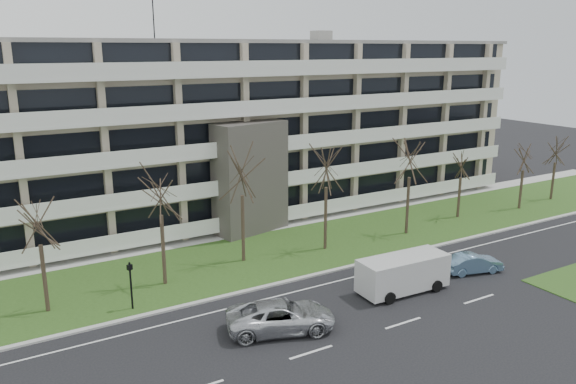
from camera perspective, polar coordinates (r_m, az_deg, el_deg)
ground at (r=32.25m, az=11.61°, el=-12.92°), size 160.00×160.00×0.00m
grass_verge at (r=41.86m, az=-0.35°, el=-5.99°), size 90.00×10.00×0.06m
curb at (r=37.91m, az=3.48°, el=-8.22°), size 90.00×0.35×0.12m
sidewalk at (r=46.43m, az=-3.77°, el=-3.92°), size 90.00×2.00×0.08m
lane_edge_line at (r=36.80m, az=4.79°, el=-9.07°), size 90.00×0.12×0.01m
apartment_building at (r=50.75m, az=-7.41°, el=6.37°), size 60.50×15.10×18.75m
silver_pickup at (r=30.54m, az=-0.71°, el=-12.53°), size 6.38×4.43×1.62m
blue_sedan at (r=39.87m, az=18.28°, el=-6.88°), size 4.17×2.36×1.30m
white_van at (r=35.60m, az=11.71°, el=-7.83°), size 5.88×2.59×2.25m
pedestrian_signal at (r=33.56m, az=-15.70°, el=-8.57°), size 0.33×0.29×2.90m
tree_1 at (r=33.71m, az=-24.11°, el=-2.41°), size 3.62×3.62×7.23m
tree_2 at (r=35.15m, az=-12.92°, el=0.49°), size 4.12×4.12×8.23m
tree_3 at (r=38.22m, az=-4.72°, el=2.37°), size 4.30×4.30×8.60m
tree_4 at (r=40.58m, az=3.93°, el=3.05°), size 4.28×4.28×8.55m
tree_5 at (r=45.06m, az=12.33°, el=3.73°), size 4.20×4.20×8.39m
tree_6 at (r=51.02m, az=17.24°, el=2.95°), size 3.25×3.25×6.50m
tree_7 at (r=55.79m, az=22.90°, el=3.45°), size 3.28×3.28×6.55m
tree_8 at (r=60.61m, az=25.65°, el=4.06°), size 3.34×3.34×6.69m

